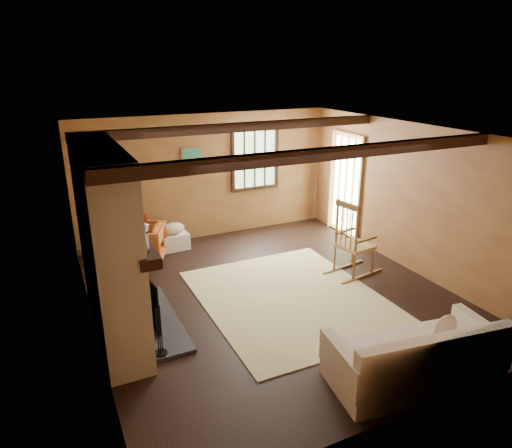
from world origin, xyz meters
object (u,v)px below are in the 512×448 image
fireplace (111,252)px  rocking_chair (353,244)px  laundry_basket (174,241)px  armchair (143,243)px  sofa (417,360)px

fireplace → rocking_chair: 3.78m
laundry_basket → armchair: 0.72m
armchair → laundry_basket: bearing=140.4°
fireplace → sofa: (2.73, -2.40, -0.84)m
fireplace → sofa: size_ratio=1.23×
fireplace → rocking_chair: size_ratio=1.92×
sofa → armchair: bearing=121.5°
fireplace → armchair: fireplace is taller
rocking_chair → armchair: size_ratio=1.74×
rocking_chair → sofa: rocking_chair is taller
laundry_basket → armchair: armchair is taller
rocking_chair → laundry_basket: size_ratio=2.50×
sofa → laundry_basket: sofa is taller
rocking_chair → armchair: 3.56m
laundry_basket → rocking_chair: bearing=-44.3°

